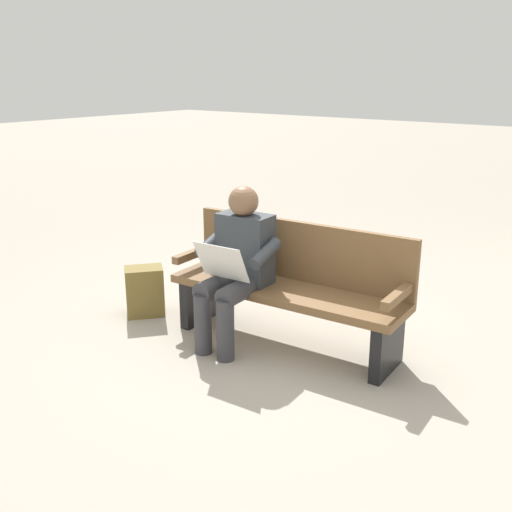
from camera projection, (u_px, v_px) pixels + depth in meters
name	position (u px, v px, depth m)	size (l,w,h in m)	color
ground_plane	(285.00, 344.00, 4.51)	(40.00, 40.00, 0.00)	#A89E8E
bench_near	(291.00, 284.00, 4.43)	(1.83, 0.60, 0.90)	brown
person_seated	(237.00, 263.00, 4.36)	(0.59, 0.59, 1.18)	#33383D
backpack	(145.00, 291.00, 5.01)	(0.37, 0.38, 0.41)	brown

